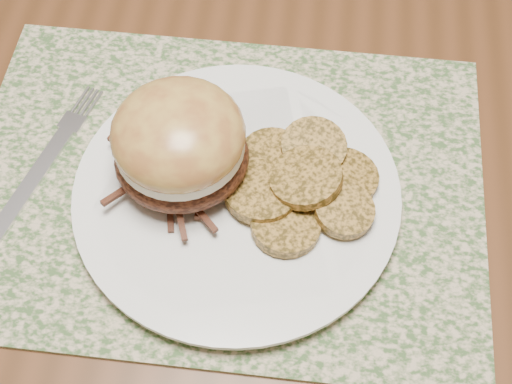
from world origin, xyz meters
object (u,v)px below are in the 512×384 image
at_px(dining_table, 178,30).
at_px(dinner_plate, 237,194).
at_px(pork_sandwich, 180,144).
at_px(fork, 47,160).

bearing_deg(dining_table, dinner_plate, -68.49).
distance_m(pork_sandwich, fork, 0.14).
bearing_deg(fork, dinner_plate, 9.52).
bearing_deg(dining_table, pork_sandwich, -76.98).
xyz_separation_m(dinner_plate, fork, (-0.17, 0.02, -0.01)).
xyz_separation_m(dining_table, dinner_plate, (0.11, -0.27, 0.09)).
distance_m(dinner_plate, fork, 0.17).
distance_m(dining_table, pork_sandwich, 0.30).
bearing_deg(dinner_plate, fork, 173.56).
height_order(pork_sandwich, fork, pork_sandwich).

